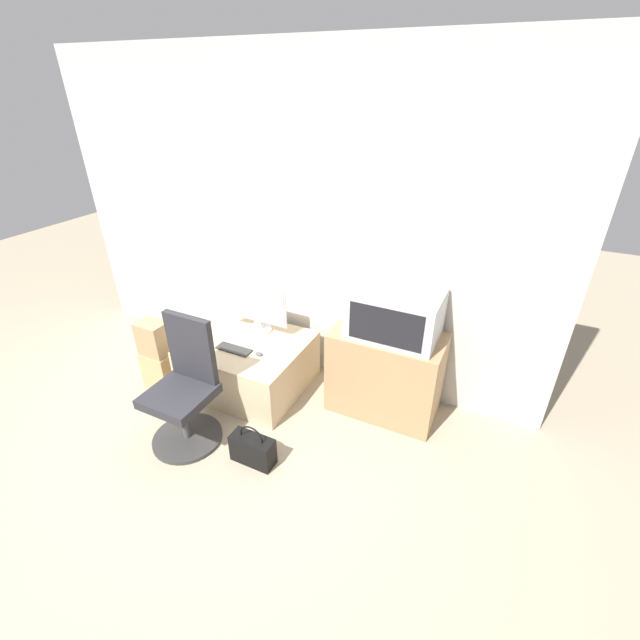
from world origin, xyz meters
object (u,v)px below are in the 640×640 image
at_px(main_monitor, 257,307).
at_px(book, 153,406).
at_px(handbag, 253,449).
at_px(keyboard, 234,349).
at_px(cardboard_box_lower, 161,369).
at_px(crt_tv, 395,313).
at_px(office_chair, 185,392).
at_px(mouse, 259,354).

relative_size(main_monitor, book, 2.60).
bearing_deg(handbag, keyboard, 132.85).
bearing_deg(cardboard_box_lower, book, -62.68).
bearing_deg(keyboard, main_monitor, 87.74).
bearing_deg(cardboard_box_lower, crt_tv, 16.89).
distance_m(office_chair, cardboard_box_lower, 0.77).
bearing_deg(book, handbag, -5.89).
height_order(cardboard_box_lower, book, cardboard_box_lower).
bearing_deg(mouse, cardboard_box_lower, -166.03).
height_order(main_monitor, book, main_monitor).
bearing_deg(office_chair, main_monitor, 87.61).
relative_size(keyboard, crt_tv, 0.47).
bearing_deg(main_monitor, mouse, -56.96).
height_order(keyboard, crt_tv, crt_tv).
distance_m(main_monitor, handbag, 1.19).
bearing_deg(crt_tv, handbag, -124.95).
relative_size(office_chair, handbag, 3.02).
distance_m(main_monitor, book, 1.17).
relative_size(crt_tv, handbag, 2.01).
distance_m(crt_tv, office_chair, 1.60).
bearing_deg(main_monitor, cardboard_box_lower, -141.14).
bearing_deg(main_monitor, book, -123.31).
distance_m(keyboard, mouse, 0.23).
xyz_separation_m(main_monitor, book, (-0.53, -0.81, -0.65)).
xyz_separation_m(main_monitor, crt_tv, (1.18, 0.02, 0.22)).
distance_m(mouse, handbag, 0.75).
bearing_deg(cardboard_box_lower, main_monitor, 38.86).
bearing_deg(crt_tv, cardboard_box_lower, -163.11).
relative_size(cardboard_box_lower, book, 1.55).
relative_size(main_monitor, handbag, 1.75).
relative_size(keyboard, cardboard_box_lower, 0.90).
height_order(keyboard, mouse, mouse).
height_order(crt_tv, cardboard_box_lower, crt_tv).
xyz_separation_m(keyboard, crt_tv, (1.19, 0.37, 0.44)).
bearing_deg(mouse, keyboard, -173.81).
relative_size(office_chair, book, 4.48).
bearing_deg(book, keyboard, 41.82).
xyz_separation_m(keyboard, office_chair, (-0.02, -0.56, -0.04)).
bearing_deg(book, office_chair, -10.53).
distance_m(cardboard_box_lower, handbag, 1.25).
relative_size(crt_tv, cardboard_box_lower, 1.93).
height_order(keyboard, book, keyboard).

